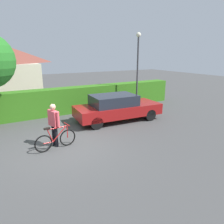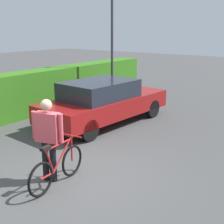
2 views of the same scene
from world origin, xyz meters
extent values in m
plane|color=#434343|center=(0.00, 0.00, 0.00)|extent=(60.00, 60.00, 0.00)
cube|color=#316E19|center=(0.00, 4.60, 0.77)|extent=(18.57, 0.90, 1.53)
cube|color=maroon|center=(3.59, 1.75, 0.59)|extent=(4.68, 2.10, 0.56)
cube|color=#1E232D|center=(3.33, 1.77, 1.14)|extent=(2.41, 1.73, 0.54)
cylinder|color=black|center=(5.19, 2.45, 0.31)|extent=(0.63, 0.22, 0.62)
cylinder|color=black|center=(5.08, 0.84, 0.31)|extent=(0.63, 0.22, 0.62)
cylinder|color=black|center=(2.09, 2.66, 0.31)|extent=(0.63, 0.22, 0.62)
cylinder|color=black|center=(1.98, 1.06, 0.31)|extent=(0.63, 0.22, 0.62)
torus|color=black|center=(0.21, 0.00, 0.33)|extent=(0.66, 0.14, 0.66)
torus|color=black|center=(-0.75, -0.12, 0.33)|extent=(0.66, 0.14, 0.66)
cylinder|color=#B21E1E|center=(-0.09, -0.04, 0.59)|extent=(0.62, 0.12, 0.57)
cylinder|color=#B21E1E|center=(-0.48, -0.09, 0.58)|extent=(0.22, 0.07, 0.55)
cylinder|color=#B21E1E|center=(-0.21, -0.05, 0.82)|extent=(0.73, 0.13, 0.05)
cylinder|color=#B21E1E|center=(-0.57, -0.10, 0.32)|extent=(0.37, 0.08, 0.05)
cylinder|color=#B21E1E|center=(0.21, 0.00, 0.59)|extent=(0.04, 0.04, 0.53)
cube|color=black|center=(-0.57, -0.10, 0.88)|extent=(0.23, 0.13, 0.06)
cylinder|color=#B21E1E|center=(0.21, 0.00, 0.89)|extent=(0.09, 0.50, 0.03)
cylinder|color=black|center=(-0.26, 0.29, 0.42)|extent=(0.13, 0.13, 0.84)
cylinder|color=black|center=(-0.20, 0.12, 0.42)|extent=(0.13, 0.13, 0.84)
cube|color=#DB4C56|center=(-0.23, 0.21, 1.14)|extent=(0.34, 0.53, 0.60)
sphere|color=tan|center=(-0.23, 0.21, 1.58)|extent=(0.23, 0.23, 0.23)
cylinder|color=#DB4C56|center=(-0.32, 0.49, 1.15)|extent=(0.09, 0.09, 0.57)
cylinder|color=#DB4C56|center=(-0.14, -0.08, 1.15)|extent=(0.09, 0.09, 0.57)
cylinder|color=#38383D|center=(5.86, 3.16, 2.23)|extent=(0.10, 0.10, 4.46)
sphere|color=#F2EDCC|center=(5.86, 3.16, 4.58)|extent=(0.28, 0.28, 0.28)
camera|label=1|loc=(-2.05, -7.42, 3.51)|focal=33.31mm
camera|label=2|loc=(-4.11, -4.26, 3.01)|focal=49.85mm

